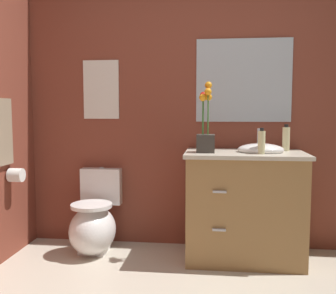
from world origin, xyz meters
name	(u,v)px	position (x,y,z in m)	size (l,w,h in m)	color
wall_back	(220,104)	(0.20, 1.67, 1.25)	(4.65, 0.05, 2.50)	brown
toilet	(94,223)	(-0.85, 1.37, 0.24)	(0.38, 0.59, 0.69)	white
vanity_cabinet	(244,205)	(0.40, 1.34, 0.45)	(0.94, 0.56, 1.05)	#9E7242
flower_vase	(206,131)	(0.09, 1.29, 1.04)	(0.14, 0.14, 0.55)	#38332D
soap_bottle	(286,139)	(0.73, 1.48, 0.97)	(0.06, 0.06, 0.22)	beige
lotion_bottle	(261,142)	(0.51, 1.23, 0.96)	(0.06, 0.06, 0.20)	beige
wall_poster	(101,90)	(-0.85, 1.64, 1.38)	(0.32, 0.01, 0.51)	silver
wall_mirror	(244,80)	(0.39, 1.64, 1.45)	(0.80, 0.01, 0.70)	#B2BCC6
hanging_towel	(1,132)	(-1.48, 1.07, 1.03)	(0.03, 0.28, 0.52)	gray
toilet_paper_roll	(16,175)	(-1.43, 1.17, 0.68)	(0.11, 0.11, 0.11)	white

